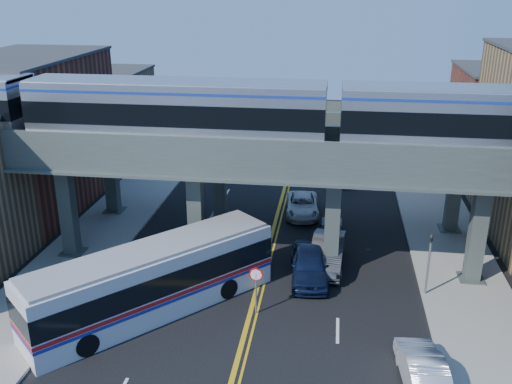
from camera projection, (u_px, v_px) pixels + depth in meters
ground at (241, 347)px, 26.79m from camera, size 120.00×120.00×0.00m
sidewalk_west at (94, 241)px, 37.55m from camera, size 5.00×70.00×0.16m
sidewalk_east at (455, 263)px, 34.54m from camera, size 5.00×70.00×0.16m
building_west_b at (29, 134)px, 42.13m from camera, size 8.00×14.00×11.00m
building_west_c at (100, 115)px, 54.72m from camera, size 8.00×10.00×8.00m
building_east_c at (504, 123)px, 49.70m from camera, size 8.00×10.00×9.00m
elevated_viaduct_near at (263, 165)px, 31.95m from camera, size 52.00×3.60×7.40m
elevated_viaduct_far at (277, 134)px, 38.45m from camera, size 52.00×3.60×7.40m
transit_train at (176, 110)px, 31.56m from camera, size 51.01×3.20×3.74m
stop_sign at (256, 283)px, 28.92m from camera, size 0.76×0.09×2.63m
traffic_signal at (429, 258)px, 30.35m from camera, size 0.15×0.18×4.10m
transit_bus at (153, 281)px, 29.12m from camera, size 11.28×11.84×3.45m
car_lane_a at (309, 264)px, 32.67m from camera, size 2.57×5.38×1.77m
car_lane_b at (327, 253)px, 34.08m from camera, size 2.18×5.46×1.77m
car_lane_c at (302, 205)px, 41.78m from camera, size 2.71×5.17×1.39m
car_lane_d at (343, 171)px, 49.08m from camera, size 2.36×5.49×1.58m
car_parked_curb at (423, 370)px, 24.02m from camera, size 2.06×4.82×1.54m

